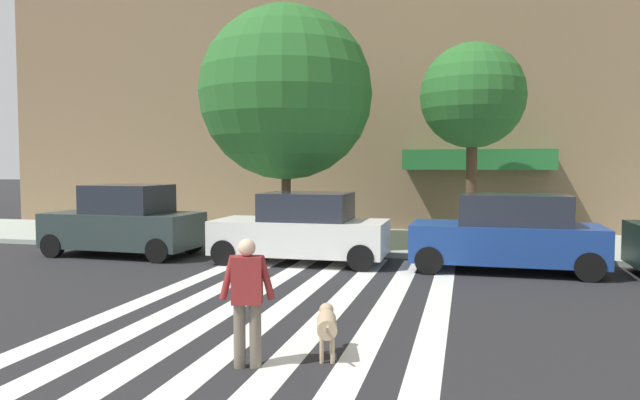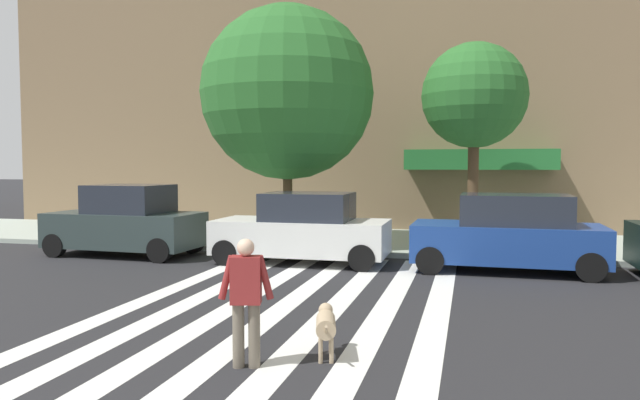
# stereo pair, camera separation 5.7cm
# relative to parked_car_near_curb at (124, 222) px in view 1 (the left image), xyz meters

# --- Properties ---
(ground_plane) EXTENTS (160.00, 160.00, 0.00)m
(ground_plane) POSITION_rel_parked_car_near_curb_xyz_m (6.56, -6.03, -0.94)
(ground_plane) COLOR #232326
(sidewalk_far) EXTENTS (80.00, 6.00, 0.15)m
(sidewalk_far) POSITION_rel_parked_car_near_curb_xyz_m (6.56, 4.30, -0.86)
(sidewalk_far) COLOR #A4B0A3
(sidewalk_far) RESTS_ON ground_plane
(crosswalk_stripes) EXTENTS (5.85, 14.06, 0.01)m
(crosswalk_stripes) POSITION_rel_parked_car_near_curb_xyz_m (6.22, -6.03, -0.94)
(crosswalk_stripes) COLOR silver
(crosswalk_stripes) RESTS_ON ground_plane
(parked_car_near_curb) EXTENTS (4.32, 2.15, 2.01)m
(parked_car_near_curb) POSITION_rel_parked_car_near_curb_xyz_m (0.00, 0.00, 0.00)
(parked_car_near_curb) COLOR #2D3B3A
(parked_car_near_curb) RESTS_ON ground_plane
(parked_car_behind_first) EXTENTS (4.50, 2.03, 1.84)m
(parked_car_behind_first) POSITION_rel_parked_car_near_curb_xyz_m (5.22, 0.00, -0.06)
(parked_car_behind_first) COLOR silver
(parked_car_behind_first) RESTS_ON ground_plane
(parked_car_third_in_line) EXTENTS (4.46, 2.07, 1.86)m
(parked_car_third_in_line) POSITION_rel_parked_car_near_curb_xyz_m (10.35, 0.00, -0.03)
(parked_car_third_in_line) COLOR navy
(parked_car_third_in_line) RESTS_ON ground_plane
(street_tree_nearest) EXTENTS (5.19, 5.19, 7.15)m
(street_tree_nearest) POSITION_rel_parked_car_near_curb_xyz_m (4.09, 2.25, 3.77)
(street_tree_nearest) COLOR #4C3823
(street_tree_nearest) RESTS_ON sidewalk_far
(street_tree_middle) EXTENTS (3.10, 3.10, 6.02)m
(street_tree_middle) POSITION_rel_parked_car_near_curb_xyz_m (9.52, 3.38, 3.64)
(street_tree_middle) COLOR #4C3823
(street_tree_middle) RESTS_ON sidewalk_far
(pedestrian_dog_walker) EXTENTS (0.70, 0.33, 1.64)m
(pedestrian_dog_walker) POSITION_rel_parked_car_near_curb_xyz_m (6.73, -7.88, -0.01)
(pedestrian_dog_walker) COLOR #6B6051
(pedestrian_dog_walker) RESTS_ON ground_plane
(dog_on_leash) EXTENTS (0.41, 1.00, 0.65)m
(dog_on_leash) POSITION_rel_parked_car_near_curb_xyz_m (7.61, -7.23, -0.50)
(dog_on_leash) COLOR tan
(dog_on_leash) RESTS_ON ground_plane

